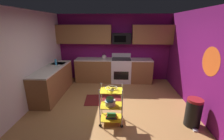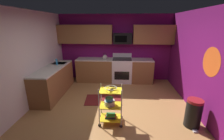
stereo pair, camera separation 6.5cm
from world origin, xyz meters
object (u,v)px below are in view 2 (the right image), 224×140
Objects in this scene: fruit_bowl at (111,88)px; trash_can at (193,113)px; rolling_cart at (111,105)px; mixing_bowl_small at (109,99)px; mixing_bowl_large at (110,103)px; kettle at (105,57)px; dish_soap_bottle at (57,62)px; oven_range at (122,70)px; book_stack at (111,116)px; microwave at (123,38)px.

trash_can is at bearing -0.13° from fruit_bowl.
rolling_cart is 0.17m from mixing_bowl_small.
kettle reaches higher than mixing_bowl_large.
dish_soap_bottle reaches higher than fruit_bowl.
oven_range is 4.37× the size of mixing_bowl_large.
kettle is 3.58m from trash_can.
oven_range is at bearing 84.21° from mixing_bowl_large.
book_stack is at bearing 0.00° from fruit_bowl.
kettle is 1.80m from dish_soap_bottle.
book_stack is at bearing -95.03° from microwave.
fruit_bowl is 2.71m from kettle.
kettle reaches higher than rolling_cart.
fruit_bowl is 1.06× the size of book_stack.
oven_range reaches higher than mixing_bowl_small.
dish_soap_bottle is (-1.51, -0.98, 0.02)m from kettle.
oven_range is 4.04× the size of fruit_bowl.
dish_soap_bottle is (-1.94, 1.70, 0.85)m from book_stack.
microwave reaches higher than trash_can.
mixing_bowl_large is at bearing 180.00° from book_stack.
dish_soap_bottle is (-1.94, 1.70, 0.14)m from fruit_bowl.
rolling_cart is 1.39× the size of trash_can.
mixing_bowl_large is (-0.27, -2.68, 0.04)m from oven_range.
mixing_bowl_small is (-0.28, -2.80, -1.08)m from microwave.
dish_soap_bottle is (-2.19, -1.08, -0.68)m from microwave.
rolling_cart is 1.85m from trash_can.
rolling_cart is 0.07m from mixing_bowl_large.
fruit_bowl is 1.36× the size of dish_soap_bottle.
mixing_bowl_small is at bearing -81.61° from kettle.
book_stack is at bearing -41.19° from dish_soap_bottle.
rolling_cart is 0.28m from book_stack.
mixing_bowl_large is (-0.27, -2.78, -1.18)m from microwave.
book_stack is 0.97× the size of kettle.
mixing_bowl_small is at bearing -95.84° from oven_range.
rolling_cart is 3.47× the size of kettle.
kettle reaches higher than mixing_bowl_small.
microwave is 3.50× the size of dish_soap_bottle.
mixing_bowl_large is 2.61m from dish_soap_bottle.
oven_range is 3.13m from trash_can.
oven_range is 2.46m from dish_soap_bottle.
book_stack is (0.00, 0.00, -0.28)m from rolling_cart.
trash_can is at bearing -0.13° from book_stack.
mixing_bowl_large is at bearing -41.57° from dish_soap_bottle.
microwave reaches higher than kettle.
book_stack is at bearing 31.00° from mixing_bowl_small.
oven_range is 2.69m from mixing_bowl_large.
mixing_bowl_small is at bearing -41.94° from dish_soap_bottle.
microwave is at bearing 84.43° from mixing_bowl_large.
mixing_bowl_small is 1.90m from trash_can.
mixing_bowl_small is at bearing -95.61° from microwave.
mixing_bowl_large is at bearing -95.57° from microwave.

